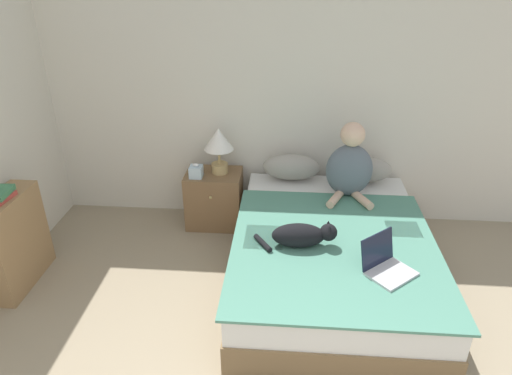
# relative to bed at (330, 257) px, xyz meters

# --- Properties ---
(wall_back) EXTENTS (5.65, 0.05, 2.55)m
(wall_back) POSITION_rel_bed_xyz_m (-0.37, 1.13, 1.03)
(wall_back) COLOR beige
(wall_back) RESTS_ON ground_plane
(bed) EXTENTS (1.54, 2.11, 0.50)m
(bed) POSITION_rel_bed_xyz_m (0.00, 0.00, 0.00)
(bed) COLOR brown
(bed) RESTS_ON ground_plane
(pillow_near) EXTENTS (0.55, 0.25, 0.25)m
(pillow_near) POSITION_rel_bed_xyz_m (-0.34, 0.91, 0.38)
(pillow_near) COLOR gray
(pillow_near) RESTS_ON bed
(pillow_far) EXTENTS (0.55, 0.25, 0.25)m
(pillow_far) POSITION_rel_bed_xyz_m (0.34, 0.91, 0.38)
(pillow_far) COLOR gray
(pillow_far) RESTS_ON bed
(person_sitting) EXTENTS (0.41, 0.40, 0.68)m
(person_sitting) POSITION_rel_bed_xyz_m (0.17, 0.62, 0.54)
(person_sitting) COLOR slate
(person_sitting) RESTS_ON bed
(cat_tabby) EXTENTS (0.62, 0.22, 0.20)m
(cat_tabby) POSITION_rel_bed_xyz_m (-0.24, -0.22, 0.35)
(cat_tabby) COLOR black
(cat_tabby) RESTS_ON bed
(laptop_open) EXTENTS (0.42, 0.42, 0.25)m
(laptop_open) POSITION_rel_bed_xyz_m (0.32, -0.49, 0.31)
(laptop_open) COLOR #B7B7BC
(laptop_open) RESTS_ON bed
(nightstand) EXTENTS (0.54, 0.42, 0.56)m
(nightstand) POSITION_rel_bed_xyz_m (-1.09, 0.86, 0.03)
(nightstand) COLOR brown
(nightstand) RESTS_ON ground_plane
(table_lamp) EXTENTS (0.28, 0.28, 0.45)m
(table_lamp) POSITION_rel_bed_xyz_m (-1.02, 0.87, 0.62)
(table_lamp) COLOR tan
(table_lamp) RESTS_ON nightstand
(tissue_box) EXTENTS (0.12, 0.12, 0.14)m
(tissue_box) POSITION_rel_bed_xyz_m (-1.23, 0.76, 0.37)
(tissue_box) COLOR silver
(tissue_box) RESTS_ON nightstand
(bookshelf) EXTENTS (0.23, 0.67, 0.78)m
(bookshelf) POSITION_rel_bed_xyz_m (-2.54, -0.19, 0.14)
(bookshelf) COLOR #99754C
(bookshelf) RESTS_ON ground_plane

